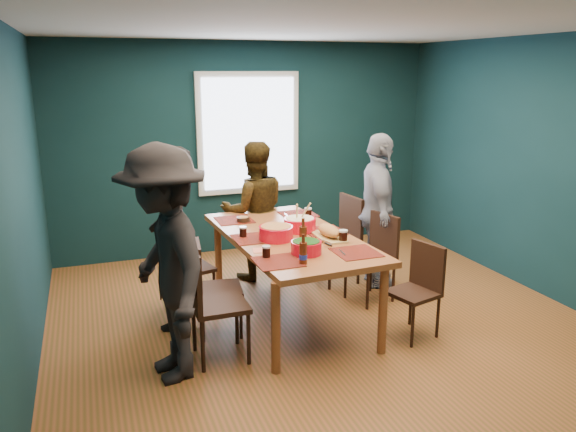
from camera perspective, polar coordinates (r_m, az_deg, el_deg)
name	(u,v)px	position (r m, az deg, el deg)	size (l,w,h in m)	color
room	(313,177)	(5.28, 2.61, 4.02)	(5.01, 5.01, 2.71)	#9A502C
dining_table	(289,243)	(5.36, 0.13, -2.72)	(1.21, 2.22, 0.82)	#A76232
chair_left_far	(183,262)	(5.66, -10.61, -4.59)	(0.47, 0.47, 0.86)	black
chair_left_mid	(210,281)	(5.11, -7.94, -6.56)	(0.44, 0.44, 0.87)	black
chair_left_near	(208,296)	(4.64, -8.11, -8.03)	(0.44, 0.44, 0.97)	black
chair_right_far	(343,232)	(6.35, 5.60, -1.66)	(0.49, 0.49, 0.97)	black
chair_right_mid	(377,250)	(5.90, 9.00, -3.48)	(0.49, 0.49, 0.91)	black
chair_right_near	(420,283)	(5.20, 13.22, -6.62)	(0.47, 0.47, 0.84)	black
person_far_left	(172,239)	(5.25, -11.66, -2.27)	(0.62, 0.40, 1.69)	black
person_back	(254,211)	(6.37, -3.44, 0.51)	(0.77, 0.60, 1.58)	black
person_right	(378,211)	(6.19, 9.09, 0.49)	(1.00, 0.41, 1.70)	white
person_near_left	(165,265)	(4.35, -12.39, -4.85)	(1.19, 0.68, 1.84)	black
bowl_salad	(276,232)	(5.18, -1.23, -1.67)	(0.32, 0.32, 0.13)	red
bowl_dumpling	(300,224)	(5.46, 1.22, -0.79)	(0.31, 0.31, 0.29)	red
bowl_herbs	(306,247)	(4.79, 1.86, -3.15)	(0.26, 0.26, 0.12)	red
cutting_board	(329,232)	(5.25, 4.17, -1.63)	(0.27, 0.55, 0.12)	tan
small_bowl	(243,219)	(5.80, -4.56, -0.33)	(0.13, 0.13, 0.05)	black
beer_bottle_a	(303,253)	(4.53, 1.56, -3.79)	(0.07, 0.07, 0.25)	#471C0C
beer_bottle_b	(303,236)	(4.95, 1.54, -2.06)	(0.07, 0.07, 0.26)	#471C0C
cola_glass_a	(266,251)	(4.69, -2.22, -3.60)	(0.07, 0.07, 0.10)	black
cola_glass_b	(343,235)	(5.13, 5.63, -1.98)	(0.08, 0.08, 0.11)	black
cola_glass_c	(308,212)	(5.95, 2.06, 0.39)	(0.08, 0.08, 0.11)	black
cola_glass_d	(243,231)	(5.27, -4.59, -1.56)	(0.07, 0.07, 0.10)	black
napkin_a	(316,229)	(5.55, 2.87, -1.29)	(0.15, 0.15, 0.00)	#DE745D
napkin_b	(261,250)	(4.89, -2.75, -3.50)	(0.14, 0.14, 0.00)	#DE745D
napkin_c	(353,253)	(4.85, 6.66, -3.75)	(0.13, 0.13, 0.00)	#DE745D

